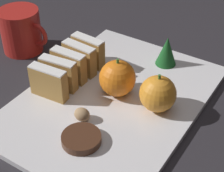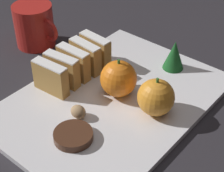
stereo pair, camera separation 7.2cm
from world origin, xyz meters
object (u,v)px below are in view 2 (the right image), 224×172
object	(u,v)px
orange_near	(119,79)
chocolate_cookie	(73,136)
coffee_mug	(35,25)
orange_far	(156,97)
walnut	(78,112)

from	to	relation	value
orange_near	chocolate_cookie	distance (m)	0.15
chocolate_cookie	coffee_mug	bearing A→B (deg)	149.16
orange_near	orange_far	world-z (taller)	orange_near
walnut	coffee_mug	size ratio (longest dim) A/B	0.24
walnut	orange_far	bearing A→B (deg)	45.58
orange_far	chocolate_cookie	world-z (taller)	orange_far
orange_far	coffee_mug	bearing A→B (deg)	174.84
orange_far	orange_near	bearing A→B (deg)	-179.53
orange_far	coffee_mug	xyz separation A→B (m)	(-0.37, 0.03, 0.00)
chocolate_cookie	coffee_mug	xyz separation A→B (m)	(-0.31, 0.18, 0.03)
walnut	coffee_mug	xyz separation A→B (m)	(-0.27, 0.14, 0.03)
walnut	chocolate_cookie	distance (m)	0.06
orange_far	chocolate_cookie	xyz separation A→B (m)	(-0.07, -0.15, -0.03)
chocolate_cookie	orange_near	bearing A→B (deg)	96.66
walnut	chocolate_cookie	world-z (taller)	walnut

